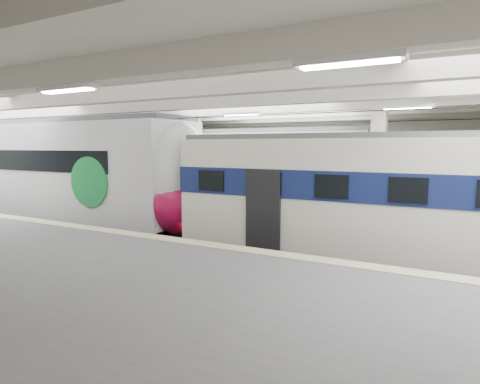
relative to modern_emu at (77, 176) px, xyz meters
The scene contains 4 objects.
station_hall 7.33m from the modern_emu, 13.82° to the right, with size 36.00×24.00×5.75m.
modern_emu is the anchor object (origin of this frame).
older_rer 12.53m from the modern_emu, ahead, with size 12.17×2.69×4.07m.
far_train 7.10m from the modern_emu, 50.83° to the left, with size 14.11×3.01×4.49m.
Camera 1 is at (7.44, -12.01, 3.72)m, focal length 30.00 mm.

